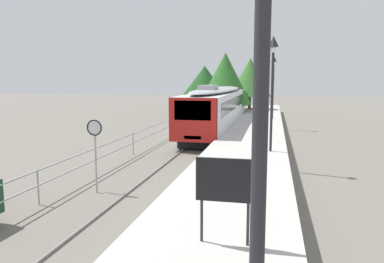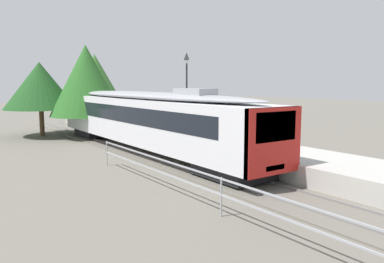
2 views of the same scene
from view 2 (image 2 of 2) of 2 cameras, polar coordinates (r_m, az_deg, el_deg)
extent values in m
plane|color=#6B665B|center=(12.98, 2.57, -11.21)|extent=(160.00, 160.00, 0.00)
cube|color=#6B665B|center=(14.92, 11.82, -8.77)|extent=(3.20, 60.00, 0.06)
cube|color=slate|center=(14.40, 9.85, -9.02)|extent=(0.08, 60.00, 0.08)
cube|color=slate|center=(15.42, 13.67, -8.03)|extent=(0.08, 60.00, 0.08)
cube|color=silver|center=(22.63, -7.25, 1.76)|extent=(2.80, 20.72, 2.55)
cube|color=red|center=(14.46, 12.25, -1.44)|extent=(2.80, 0.24, 2.55)
cube|color=black|center=(14.33, 12.55, 0.74)|extent=(2.13, 0.08, 1.12)
cube|color=black|center=(22.59, -7.27, 2.79)|extent=(2.82, 17.41, 0.92)
ellipsoid|color=#9EA0A5|center=(22.54, -7.31, 5.44)|extent=(2.69, 19.89, 0.44)
cube|color=#9EA0A5|center=(18.12, 0.43, 5.96)|extent=(1.10, 2.20, 0.36)
cube|color=#EAE5C6|center=(14.59, 12.35, -5.34)|extent=(1.00, 0.10, 0.20)
cube|color=black|center=(16.36, 6.14, -5.84)|extent=(2.24, 3.20, 0.55)
cube|color=black|center=(30.02, -14.37, -0.04)|extent=(2.24, 3.20, 0.55)
cube|color=#B7B5AD|center=(17.28, 19.26, -5.39)|extent=(3.90, 60.00, 0.90)
cylinder|color=#232328|center=(26.49, -0.81, 5.29)|extent=(0.12, 0.12, 4.60)
pyramid|color=#232328|center=(26.54, -0.82, 11.34)|extent=(0.34, 0.34, 0.50)
sphere|color=silver|center=(26.52, -0.82, 10.65)|extent=(0.24, 0.24, 0.24)
cylinder|color=#9EA0A5|center=(11.87, 4.42, -9.84)|extent=(0.06, 0.06, 1.25)
cylinder|color=#9EA0A5|center=(19.46, -12.76, -3.24)|extent=(0.06, 0.06, 1.25)
cylinder|color=brown|center=(30.00, -15.44, 0.73)|extent=(0.36, 0.36, 1.67)
cone|color=#286023|center=(29.82, -15.67, 7.44)|extent=(5.56, 5.56, 5.34)
cylinder|color=brown|center=(31.93, -21.75, 1.27)|extent=(0.36, 0.36, 2.13)
cone|color=#1E4C1E|center=(31.79, -22.00, 6.46)|extent=(5.52, 5.52, 3.65)
cylinder|color=brown|center=(34.67, -14.26, 2.19)|extent=(0.36, 0.36, 2.36)
cone|color=#38702D|center=(34.55, -14.43, 7.71)|extent=(4.73, 4.73, 4.32)
camera|label=1|loc=(18.94, 92.10, 0.26)|focal=35.51mm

